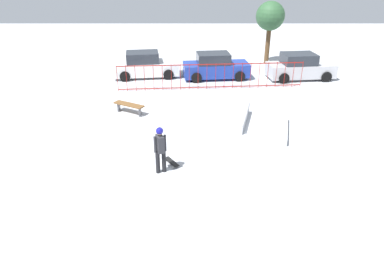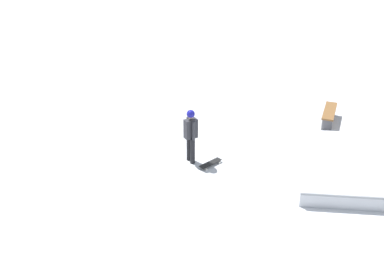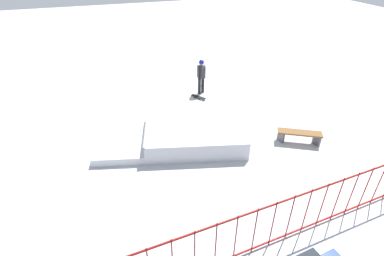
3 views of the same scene
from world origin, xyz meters
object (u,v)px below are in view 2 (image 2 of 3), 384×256
(skater, at_px, (191,132))
(park_bench, at_px, (329,113))
(skateboard, at_px, (210,163))
(skate_ramp, at_px, (342,181))

(skater, xyz_separation_m, park_bench, (-1.98, 5.31, -0.65))
(skateboard, bearing_deg, skate_ramp, -63.05)
(park_bench, bearing_deg, skateboard, -64.01)
(skateboard, xyz_separation_m, park_bench, (-2.32, 4.76, 0.28))
(skate_ramp, distance_m, skater, 4.50)
(skater, height_order, skateboard, skater)
(skate_ramp, height_order, park_bench, skate_ramp)
(skate_ramp, height_order, skateboard, skate_ramp)
(skate_ramp, xyz_separation_m, skater, (-2.18, -3.88, 0.69))
(skater, height_order, park_bench, skater)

